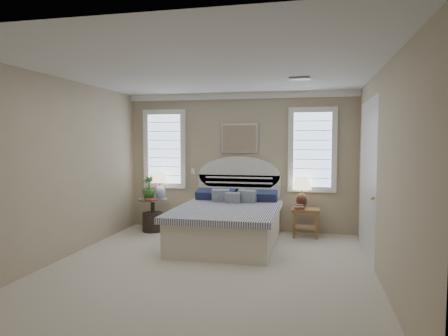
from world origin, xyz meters
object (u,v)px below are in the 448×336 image
lamp_left (160,181)px  lamp_right (302,188)px  side_table_left (153,211)px  bed (229,221)px  floor_pot (153,222)px  nightstand_right (306,216)px

lamp_left → lamp_right: (2.76, 0.10, -0.08)m
side_table_left → lamp_right: lamp_right is taller
lamp_left → lamp_right: 2.77m
lamp_right → lamp_left: bearing=-177.8°
lamp_left → bed: bearing=-24.8°
floor_pot → bed: bearing=-18.1°
nightstand_right → side_table_left: bearing=-178.1°
floor_pot → lamp_left: size_ratio=0.73×
floor_pot → lamp_right: 2.95m
bed → floor_pot: (-1.63, 0.53, -0.20)m
bed → lamp_left: 1.80m
nightstand_right → floor_pot: (-2.93, -0.16, -0.20)m
nightstand_right → lamp_right: (-0.08, 0.13, 0.50)m
bed → lamp_left: (-1.54, 0.71, 0.58)m
lamp_left → side_table_left: bearing=-131.4°
nightstand_right → bed: bearing=-152.0°
lamp_right → bed: bearing=-146.2°
bed → nightstand_right: 1.47m
side_table_left → floor_pot: bearing=-70.0°
bed → floor_pot: size_ratio=5.64×
floor_pot → side_table_left: bearing=110.0°
floor_pot → lamp_right: size_ratio=0.69×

